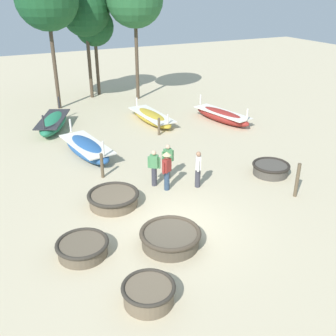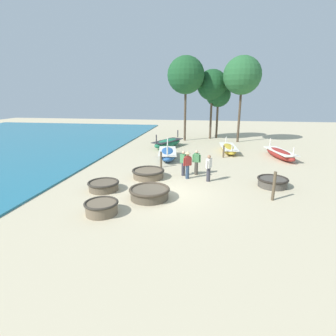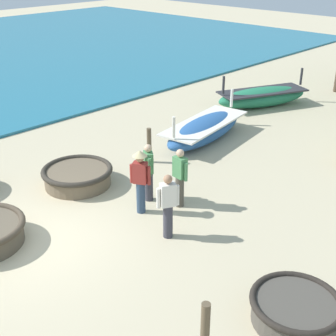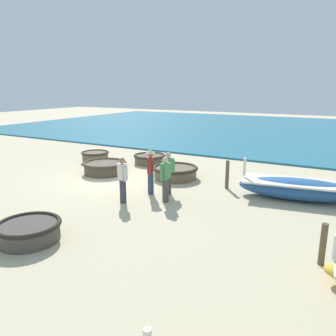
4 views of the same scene
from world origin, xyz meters
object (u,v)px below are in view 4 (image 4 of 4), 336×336
Objects in this scene: fisherman_crouching at (168,172)px; fisherman_hauling at (123,179)px; mooring_post_inland at (323,244)px; mooring_post_mid_beach at (227,175)px; coracle_far_right at (150,159)px; fisherman_standing_left at (166,178)px; coracle_front_left at (175,172)px; coracle_tilted at (29,231)px; coracle_nearest at (95,156)px; fisherman_standing_right at (151,169)px; long_boat_blue_hull at (298,189)px; coracle_weathered at (105,167)px.

fisherman_hauling is (1.55, -0.89, 0.00)m from fisherman_crouching.
mooring_post_mid_beach reaches higher than mooring_post_inland.
fisherman_standing_left is at bearing 37.44° from coracle_far_right.
coracle_front_left is 1.20× the size of coracle_tilted.
coracle_tilted is 9.18m from coracle_nearest.
fisherman_standing_left is at bearing 122.09° from fisherman_hauling.
fisherman_standing_left and fisherman_hauling have the same top height.
coracle_front_left is 1.18× the size of fisherman_standing_right.
fisherman_crouching is at bearing 165.76° from coracle_tilted.
coracle_nearest is 0.92× the size of fisherman_hauling.
mooring_post_mid_beach is (0.34, 2.44, 0.27)m from coracle_front_left.
fisherman_crouching is at bearing -116.67° from mooring_post_inland.
fisherman_crouching is 2.40m from mooring_post_mid_beach.
fisherman_hauling reaches higher than coracle_tilted.
coracle_nearest is 0.86× the size of fisherman_standing_right.
fisherman_crouching is (1.68, -4.25, 0.45)m from long_boat_blue_hull.
coracle_front_left is at bearing 176.01° from coracle_tilted.
fisherman_crouching is 6.01m from mooring_post_inland.
coracle_weathered is 1.26× the size of fisherman_crouching.
mooring_post_inland is at bearing 109.44° from coracle_tilted.
fisherman_hauling reaches higher than mooring_post_inland.
long_boat_blue_hull is at bearing 73.60° from coracle_far_right.
coracle_nearest is at bearing -115.49° from fisherman_crouching.
coracle_weathered is 2.56m from coracle_nearest.
coracle_tilted is 4.58m from fisherman_standing_left.
mooring_post_inland is at bearing 79.68° from fisherman_hauling.
fisherman_standing_right is 1.06× the size of fisherman_hauling.
fisherman_crouching reaches higher than coracle_nearest.
coracle_weathered is 4.20m from fisherman_hauling.
mooring_post_inland is (2.39, 5.93, -0.47)m from fisherman_standing_right.
fisherman_standing_left is at bearing -110.76° from mooring_post_inland.
coracle_tilted is at bearing -39.49° from long_boat_blue_hull.
fisherman_standing_left is 1.02m from fisherman_standing_right.
fisherman_hauling is at bearing 49.09° from coracle_nearest.
coracle_tilted is 1.68× the size of mooring_post_inland.
coracle_weathered is at bearing 50.77° from coracle_nearest.
long_boat_blue_hull is 4.65m from fisherman_standing_left.
coracle_front_left is 7.10m from coracle_tilted.
coracle_weathered is 1.01× the size of coracle_front_left.
fisherman_standing_left reaches higher than long_boat_blue_hull.
coracle_weathered is at bearing -15.83° from coracle_far_right.
fisherman_standing_right is at bearing 171.45° from coracle_tilted.
coracle_tilted is (6.27, 2.72, -0.02)m from coracle_weathered.
fisherman_standing_right is at bearing -67.66° from long_boat_blue_hull.
mooring_post_mid_beach reaches higher than coracle_weathered.
fisherman_standing_left is 1.00× the size of fisherman_crouching.
fisherman_standing_right is 3.03m from mooring_post_mid_beach.
fisherman_hauling is (2.78, 3.10, 0.54)m from coracle_weathered.
long_boat_blue_hull is at bearing 140.51° from coracle_tilted.
coracle_front_left is at bearing -158.53° from fisherman_standing_left.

